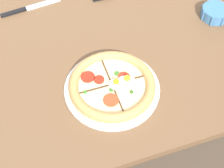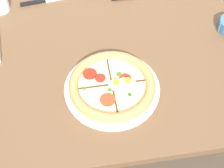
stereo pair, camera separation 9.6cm
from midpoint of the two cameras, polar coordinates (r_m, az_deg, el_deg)
The scene contains 4 objects.
ground_plane at distance 1.74m, azimuth 2.44°, elevation -10.01°, with size 12.00×12.00×0.00m, color brown.
dining_table at distance 1.19m, azimuth 3.53°, elevation 4.41°, with size 1.53×0.90×0.75m.
pizza at distance 0.97m, azimuth 2.86°, elevation -0.53°, with size 0.30×0.30×0.05m.
knife_main at distance 1.31m, azimuth -9.26°, elevation 14.86°, with size 0.24×0.05×0.01m.
Camera 2 is at (-0.15, -0.77, 1.56)m, focal length 50.00 mm.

